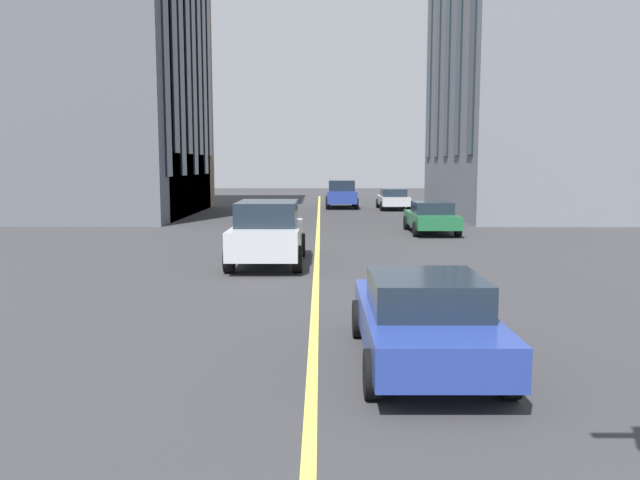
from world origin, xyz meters
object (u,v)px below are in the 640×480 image
Objects in this scene: car_green_trailing at (431,217)px; car_silver_far at (268,232)px; car_blue_parked_b at (341,194)px; car_blue_oncoming at (424,318)px; car_silver_mid at (393,199)px.

car_green_trailing is 0.94× the size of car_silver_far.
car_blue_parked_b reaches higher than car_blue_oncoming.
car_silver_far reaches higher than car_blue_oncoming.
car_blue_parked_b is 24.85m from car_silver_far.
car_green_trailing is at bearing -36.60° from car_silver_far.
car_blue_parked_b is 34.21m from car_blue_oncoming.
car_green_trailing and car_blue_oncoming have the same top height.
car_blue_oncoming is at bearing 169.82° from car_green_trailing.
car_silver_mid is 1.00× the size of car_green_trailing.
car_silver_mid is 1.00× the size of car_blue_oncoming.
car_blue_parked_b is 1.07× the size of car_blue_oncoming.
car_silver_far reaches higher than car_silver_mid.
car_green_trailing is 10.67m from car_silver_far.
car_silver_mid is at bearing -5.69° from car_blue_oncoming.
car_silver_far is (9.54, 3.11, 0.27)m from car_blue_oncoming.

